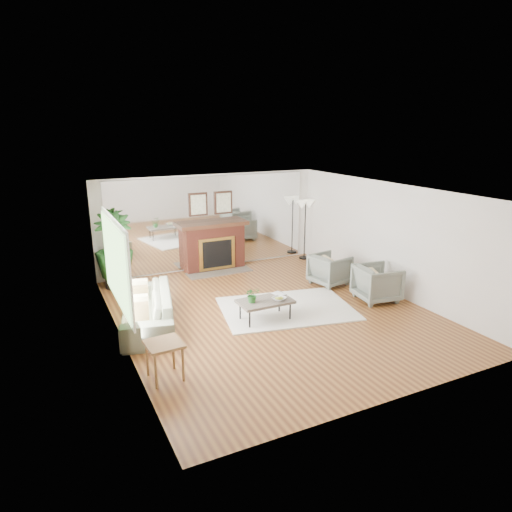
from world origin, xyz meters
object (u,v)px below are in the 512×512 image
fireplace (214,245)px  side_table (164,348)px  coffee_table (265,302)px  sofa (147,308)px  potted_ficus (114,248)px  armchair_front (377,283)px  floor_lamp (305,209)px  armchair_back (330,269)px

fireplace → side_table: (-2.65, -4.79, -0.16)m
coffee_table → sofa: (-2.14, 0.80, -0.04)m
side_table → potted_ficus: potted_ficus is taller
armchair_front → floor_lamp: (0.31, 3.49, 1.05)m
sofa → potted_ficus: (-0.15, 2.46, 0.62)m
sofa → armchair_front: (4.84, -0.91, 0.05)m
sofa → floor_lamp: (5.15, 2.58, 1.10)m
coffee_table → sofa: size_ratio=0.45×
fireplace → armchair_front: bearing=-56.8°
sofa → armchair_front: size_ratio=2.72×
side_table → armchair_back: bearing=27.6°
armchair_front → potted_ficus: size_ratio=0.48×
fireplace → sofa: 3.69m
coffee_table → floor_lamp: (3.01, 3.38, 1.06)m
potted_ficus → floor_lamp: size_ratio=1.06×
sofa → potted_ficus: potted_ficus is taller
fireplace → armchair_back: (2.07, -2.33, -0.29)m
armchair_front → potted_ficus: (-4.99, 3.37, 0.57)m
fireplace → armchair_front: (2.39, -3.65, -0.27)m
sofa → coffee_table: bearing=82.3°
coffee_table → floor_lamp: 4.65m
coffee_table → potted_ficus: 4.02m
armchair_back → armchair_front: (0.32, -1.32, 0.02)m
armchair_back → floor_lamp: size_ratio=0.48×
sofa → armchair_front: 4.93m
potted_ficus → floor_lamp: potted_ficus is taller
armchair_front → floor_lamp: 3.66m
armchair_front → sofa: bearing=87.2°
side_table → potted_ficus: bearing=89.4°
coffee_table → armchair_front: armchair_front is taller
sofa → floor_lamp: 5.87m
sofa → potted_ficus: bearing=-163.8°
coffee_table → potted_ficus: size_ratio=0.59×
armchair_back → potted_ficus: size_ratio=0.46×
coffee_table → armchair_front: 2.70m
sofa → armchair_back: armchair_back is taller
fireplace → potted_ficus: 2.63m
coffee_table → floor_lamp: floor_lamp is taller
fireplace → armchair_front: size_ratio=2.37×
potted_ficus → floor_lamp: (5.30, 0.13, 0.49)m
coffee_table → side_table: bearing=-152.0°
coffee_table → potted_ficus: potted_ficus is taller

